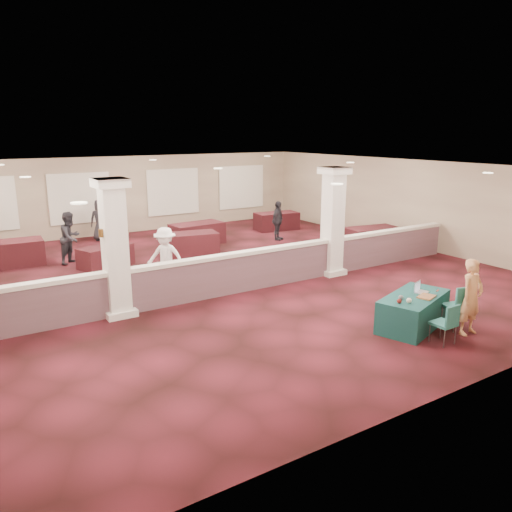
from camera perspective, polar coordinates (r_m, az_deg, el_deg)
ground at (r=14.84m, az=-4.13°, el=-2.40°), size 16.00×16.00×0.00m
wall_back at (r=21.77m, az=-14.36°, el=6.80°), size 16.00×0.04×3.20m
wall_front at (r=8.52m, az=22.33°, el=-4.84°), size 16.00×0.04×3.20m
wall_right at (r=19.51m, az=17.02°, el=5.82°), size 0.04×16.00×3.20m
ceiling at (r=14.27m, az=-4.36°, el=10.01°), size 16.00×16.00×0.02m
partition_wall at (r=13.43m, az=-1.12°, el=-1.63°), size 15.60×0.28×1.10m
column_left at (r=11.79m, az=-15.83°, el=0.96°), size 0.72×0.72×3.20m
column_right at (r=14.93m, az=8.76°, el=4.03°), size 0.72×0.72×3.20m
sconce_left at (r=11.64m, az=-17.27°, el=2.52°), size 0.12×0.12×0.18m
sconce_right at (r=11.80m, az=-14.65°, el=2.85°), size 0.12×0.12×0.18m
near_table at (r=11.55m, az=17.51°, el=-6.03°), size 2.09×1.50×0.72m
conf_chair_main at (r=11.66m, az=22.32°, el=-5.06°), size 0.61×0.61×1.01m
conf_chair_side at (r=10.80m, az=21.01°, el=-6.95°), size 0.43×0.44×0.85m
woman at (r=11.45m, az=23.40°, el=-4.33°), size 0.60×0.40×1.64m
far_table_front_left at (r=16.57m, az=-16.79°, el=-0.03°), size 1.83×1.34×0.67m
far_table_front_center at (r=17.54m, az=-7.56°, el=1.39°), size 2.04×1.30×0.77m
far_table_front_right at (r=18.82m, az=13.08°, el=2.04°), size 2.06×1.26×0.78m
far_table_back_left at (r=17.75m, az=-26.29°, el=0.26°), size 2.05×1.10×0.81m
far_table_back_center at (r=19.16m, az=-6.72°, el=2.56°), size 2.07×1.17×0.81m
far_table_back_right at (r=21.87m, az=2.37°, el=4.01°), size 1.95×1.14×0.75m
attendee_a at (r=17.22m, az=-20.43°, el=1.97°), size 0.91×0.88×1.70m
attendee_b at (r=13.93m, az=-10.31°, el=-0.14°), size 1.12×1.08×1.67m
attendee_c at (r=19.70m, az=2.50°, el=4.05°), size 1.00×0.84×1.54m
attendee_d at (r=20.51m, az=-17.35°, el=3.96°), size 0.92×0.73×1.64m
laptop_base at (r=11.68m, az=18.42°, el=-3.95°), size 0.38×0.32×0.02m
laptop_screen at (r=11.69m, az=17.94°, el=-3.30°), size 0.31×0.12×0.22m
screen_glow at (r=11.69m, az=17.97°, el=-3.38°), size 0.28×0.10×0.19m
knitting at (r=11.40m, az=18.90°, el=-4.42°), size 0.47×0.41×0.03m
yarn_cream at (r=10.90m, az=17.09°, el=-4.89°), size 0.11×0.11×0.11m
yarn_red at (r=10.82m, az=16.06°, el=-4.98°), size 0.10×0.10×0.10m
yarn_grey at (r=11.06m, az=16.24°, el=-4.56°), size 0.10×0.10×0.10m
scissors at (r=11.93m, az=20.04°, el=-3.74°), size 0.12×0.07×0.01m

